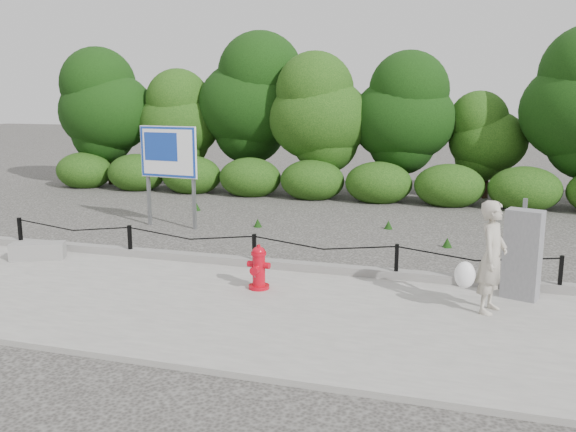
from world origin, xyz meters
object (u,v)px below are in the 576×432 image
Objects in this scene: pedestrian at (490,258)px; advertising_sign at (168,157)px; utility_cabinet at (522,254)px; fire_hydrant at (259,268)px; concrete_block at (38,251)px.

advertising_sign is at bearing 77.51° from pedestrian.
fire_hydrant is at bearing -150.75° from utility_cabinet.
advertising_sign reaches higher than concrete_block.
utility_cabinet is at bearing -14.40° from pedestrian.
pedestrian is (3.44, -0.03, 0.44)m from fire_hydrant.
pedestrian is 1.65× the size of concrete_block.
fire_hydrant is 3.47m from pedestrian.
fire_hydrant is at bearing 106.64° from pedestrian.
fire_hydrant is 5.57m from advertising_sign.
concrete_block is at bearing 178.40° from fire_hydrant.
utility_cabinet is (3.91, 0.73, 0.34)m from fire_hydrant.
fire_hydrant is 0.74× the size of concrete_block.
pedestrian is at bearing -24.24° from advertising_sign.
pedestrian is at bearing -3.52° from concrete_block.
concrete_block is at bearing -98.48° from advertising_sign.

